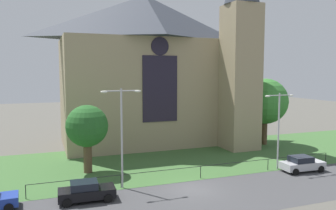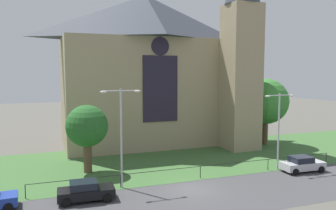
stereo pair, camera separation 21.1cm
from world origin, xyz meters
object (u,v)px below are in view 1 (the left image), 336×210
church_building (152,68)px  streetlamp_near (122,125)px  tree_left_near (87,127)px  parked_car_silver (302,164)px  parked_car_black (86,191)px  tree_right_far (265,101)px  streetlamp_far (279,121)px

church_building → streetlamp_near: bearing=-115.7°
tree_left_near → parked_car_silver: bearing=-19.4°
parked_car_silver → tree_left_near: bearing=163.5°
tree_left_near → parked_car_black: 8.37m
tree_right_far → parked_car_black: (-25.09, -12.34, -5.06)m
tree_right_far → streetlamp_far: size_ratio=1.16×
streetlamp_far → parked_car_silver: streetlamp_far is taller
streetlamp_near → parked_car_black: streetlamp_near is taller
tree_right_far → parked_car_silver: (-4.26, -11.88, -5.06)m
tree_left_near → streetlamp_near: bearing=-68.8°
tree_left_near → streetlamp_near: size_ratio=0.79×
tree_left_near → streetlamp_near: streetlamp_near is taller
streetlamp_near → parked_car_black: bearing=-149.5°
church_building → tree_right_far: size_ratio=2.93×
tree_right_far → parked_car_silver: tree_right_far is taller
streetlamp_near → church_building: bearing=64.3°
streetlamp_far → parked_car_black: bearing=-174.3°
tree_right_far → streetlamp_far: 12.10m
streetlamp_near → streetlamp_far: streetlamp_near is taller
tree_right_far → tree_left_near: bearing=-168.4°
streetlamp_near → parked_car_black: size_ratio=1.96×
streetlamp_near → streetlamp_far: (15.83, 0.00, -0.41)m
streetlamp_near → tree_right_far: bearing=25.5°
parked_car_black → streetlamp_far: bearing=8.3°
church_building → parked_car_silver: (9.51, -18.29, -9.53)m
church_building → streetlamp_far: 19.30m
tree_right_far → streetlamp_near: size_ratio=1.06×
tree_left_near → streetlamp_far: bearing=-17.1°
tree_right_far → parked_car_black: tree_right_far is taller
streetlamp_near → parked_car_silver: 18.26m
tree_right_far → parked_car_black: bearing=-153.8°
church_building → parked_car_black: 23.88m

